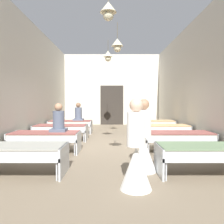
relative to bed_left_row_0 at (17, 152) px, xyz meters
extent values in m
cube|color=#7A6B56|center=(1.85, 2.85, -0.49)|extent=(6.39, 13.97, 0.10)
cube|color=beige|center=(1.85, 9.64, 1.72)|extent=(6.19, 0.20, 4.31)
cube|color=beige|center=(-1.15, 2.85, 1.72)|extent=(0.20, 13.37, 4.31)
cube|color=beige|center=(4.84, 2.85, 1.72)|extent=(0.20, 13.37, 4.31)
cube|color=#2D2823|center=(1.85, 9.52, 0.76)|extent=(1.40, 0.06, 2.40)
cone|color=beige|center=(1.76, 1.68, 3.45)|extent=(0.44, 0.44, 0.28)
sphere|color=beige|center=(1.76, 1.68, 3.23)|extent=(0.28, 0.28, 0.28)
cylinder|color=brown|center=(2.05, 4.02, 3.59)|extent=(0.02, 0.02, 0.57)
cone|color=beige|center=(2.05, 4.02, 3.15)|extent=(0.44, 0.44, 0.28)
sphere|color=beige|center=(2.05, 4.02, 2.93)|extent=(0.28, 0.28, 0.28)
cylinder|color=brown|center=(1.67, 6.36, 3.62)|extent=(0.02, 0.02, 0.49)
cone|color=beige|center=(1.67, 6.36, 3.23)|extent=(0.44, 0.44, 0.28)
sphere|color=beige|center=(1.67, 6.36, 3.01)|extent=(0.28, 0.28, 0.28)
cylinder|color=#B7BCC1|center=(0.87, -0.36, -0.27)|extent=(0.03, 0.03, 0.34)
cylinder|color=#B7BCC1|center=(0.87, 0.36, -0.27)|extent=(0.03, 0.03, 0.34)
cube|color=#B7BCC1|center=(0.00, 0.00, -0.06)|extent=(1.90, 0.84, 0.07)
cube|color=#B7BCC1|center=(0.93, 0.00, -0.15)|extent=(0.04, 0.84, 0.57)
cube|color=white|center=(0.00, 0.00, 0.04)|extent=(1.82, 0.78, 0.14)
cube|color=#9E9E93|center=(0.00, 0.00, 0.12)|extent=(1.86, 0.82, 0.02)
cylinder|color=#B7BCC1|center=(2.82, -0.36, -0.27)|extent=(0.03, 0.03, 0.34)
cylinder|color=#B7BCC1|center=(2.82, 0.36, -0.27)|extent=(0.03, 0.03, 0.34)
cube|color=#B7BCC1|center=(3.69, 0.00, -0.06)|extent=(1.90, 0.84, 0.07)
cube|color=#B7BCC1|center=(2.76, 0.00, -0.15)|extent=(0.04, 0.84, 0.57)
cube|color=white|center=(3.69, 0.00, 0.04)|extent=(1.82, 0.78, 0.14)
cube|color=slate|center=(3.69, 0.00, 0.12)|extent=(1.86, 0.82, 0.02)
cylinder|color=#B7BCC1|center=(-0.87, 1.54, -0.27)|extent=(0.03, 0.03, 0.34)
cylinder|color=#B7BCC1|center=(-0.87, 2.26, -0.27)|extent=(0.03, 0.03, 0.34)
cylinder|color=#B7BCC1|center=(0.87, 1.54, -0.27)|extent=(0.03, 0.03, 0.34)
cylinder|color=#B7BCC1|center=(0.87, 2.26, -0.27)|extent=(0.03, 0.03, 0.34)
cube|color=#B7BCC1|center=(0.00, 1.90, -0.06)|extent=(1.90, 0.84, 0.07)
cube|color=#B7BCC1|center=(-0.93, 1.90, -0.15)|extent=(0.04, 0.84, 0.57)
cube|color=#B7BCC1|center=(0.93, 1.90, -0.15)|extent=(0.04, 0.84, 0.57)
cube|color=silver|center=(0.00, 1.90, 0.04)|extent=(1.82, 0.78, 0.14)
cube|color=#8C4C47|center=(0.00, 1.90, 0.12)|extent=(1.86, 0.82, 0.02)
cylinder|color=#B7BCC1|center=(2.82, 1.54, -0.27)|extent=(0.03, 0.03, 0.34)
cylinder|color=#B7BCC1|center=(2.82, 2.26, -0.27)|extent=(0.03, 0.03, 0.34)
cylinder|color=#B7BCC1|center=(4.56, 1.54, -0.27)|extent=(0.03, 0.03, 0.34)
cylinder|color=#B7BCC1|center=(4.56, 2.26, -0.27)|extent=(0.03, 0.03, 0.34)
cube|color=#B7BCC1|center=(3.69, 1.90, -0.06)|extent=(1.90, 0.84, 0.07)
cube|color=#B7BCC1|center=(2.76, 1.90, -0.15)|extent=(0.04, 0.84, 0.57)
cube|color=#B7BCC1|center=(4.62, 1.90, -0.15)|extent=(0.04, 0.84, 0.57)
cube|color=silver|center=(3.69, 1.90, 0.04)|extent=(1.82, 0.78, 0.14)
cube|color=#8C4C47|center=(3.69, 1.90, 0.12)|extent=(1.86, 0.82, 0.02)
cylinder|color=#B7BCC1|center=(-0.87, 3.44, -0.27)|extent=(0.03, 0.03, 0.34)
cylinder|color=#B7BCC1|center=(-0.87, 4.16, -0.27)|extent=(0.03, 0.03, 0.34)
cylinder|color=#B7BCC1|center=(0.87, 3.44, -0.27)|extent=(0.03, 0.03, 0.34)
cylinder|color=#B7BCC1|center=(0.87, 4.16, -0.27)|extent=(0.03, 0.03, 0.34)
cube|color=#B7BCC1|center=(0.00, 3.80, -0.06)|extent=(1.90, 0.84, 0.07)
cube|color=#B7BCC1|center=(-0.93, 3.80, -0.15)|extent=(0.04, 0.84, 0.57)
cube|color=#B7BCC1|center=(0.93, 3.80, -0.15)|extent=(0.04, 0.84, 0.57)
cube|color=white|center=(0.00, 3.80, 0.04)|extent=(1.82, 0.78, 0.14)
cube|color=#8C4C47|center=(0.00, 3.80, 0.12)|extent=(1.86, 0.82, 0.02)
cylinder|color=#B7BCC1|center=(2.82, 3.44, -0.27)|extent=(0.03, 0.03, 0.34)
cylinder|color=#B7BCC1|center=(2.82, 4.16, -0.27)|extent=(0.03, 0.03, 0.34)
cylinder|color=#B7BCC1|center=(4.56, 3.44, -0.27)|extent=(0.03, 0.03, 0.34)
cylinder|color=#B7BCC1|center=(4.56, 4.16, -0.27)|extent=(0.03, 0.03, 0.34)
cube|color=#B7BCC1|center=(3.69, 3.80, -0.06)|extent=(1.90, 0.84, 0.07)
cube|color=#B7BCC1|center=(2.76, 3.80, -0.15)|extent=(0.04, 0.84, 0.57)
cube|color=#B7BCC1|center=(4.62, 3.80, -0.15)|extent=(0.04, 0.84, 0.57)
cube|color=white|center=(3.69, 3.80, 0.04)|extent=(1.82, 0.78, 0.14)
cube|color=tan|center=(3.69, 3.80, 0.12)|extent=(1.86, 0.82, 0.02)
cylinder|color=#B7BCC1|center=(-0.87, 5.34, -0.27)|extent=(0.03, 0.03, 0.34)
cylinder|color=#B7BCC1|center=(-0.87, 6.06, -0.27)|extent=(0.03, 0.03, 0.34)
cylinder|color=#B7BCC1|center=(0.87, 5.34, -0.27)|extent=(0.03, 0.03, 0.34)
cylinder|color=#B7BCC1|center=(0.87, 6.06, -0.27)|extent=(0.03, 0.03, 0.34)
cube|color=#B7BCC1|center=(0.00, 5.70, -0.06)|extent=(1.90, 0.84, 0.07)
cube|color=#B7BCC1|center=(-0.93, 5.70, -0.15)|extent=(0.04, 0.84, 0.57)
cube|color=#B7BCC1|center=(0.93, 5.70, -0.15)|extent=(0.04, 0.84, 0.57)
cube|color=silver|center=(0.00, 5.70, 0.04)|extent=(1.82, 0.78, 0.14)
cube|color=#8C4C47|center=(0.00, 5.70, 0.12)|extent=(1.86, 0.82, 0.02)
cylinder|color=#B7BCC1|center=(2.82, 5.34, -0.27)|extent=(0.03, 0.03, 0.34)
cylinder|color=#B7BCC1|center=(2.82, 6.06, -0.27)|extent=(0.03, 0.03, 0.34)
cylinder|color=#B7BCC1|center=(4.56, 5.34, -0.27)|extent=(0.03, 0.03, 0.34)
cylinder|color=#B7BCC1|center=(4.56, 6.06, -0.27)|extent=(0.03, 0.03, 0.34)
cube|color=#B7BCC1|center=(3.69, 5.70, -0.06)|extent=(1.90, 0.84, 0.07)
cube|color=#B7BCC1|center=(2.76, 5.70, -0.15)|extent=(0.04, 0.84, 0.57)
cube|color=#B7BCC1|center=(4.62, 5.70, -0.15)|extent=(0.04, 0.84, 0.57)
cube|color=silver|center=(3.69, 5.70, 0.04)|extent=(1.82, 0.78, 0.14)
cube|color=tan|center=(3.69, 5.70, 0.12)|extent=(1.86, 0.82, 0.02)
cone|color=white|center=(2.24, -0.73, -0.09)|extent=(0.52, 0.52, 0.70)
cylinder|color=white|center=(2.24, -0.73, 0.54)|extent=(0.30, 0.30, 0.55)
sphere|color=beige|center=(2.24, -0.73, 0.92)|extent=(0.22, 0.22, 0.22)
cone|color=white|center=(2.24, -0.73, 1.00)|extent=(0.18, 0.18, 0.10)
cone|color=white|center=(2.50, 0.20, -0.09)|extent=(0.52, 0.52, 0.70)
cylinder|color=white|center=(2.50, 0.20, 0.54)|extent=(0.30, 0.30, 0.55)
sphere|color=#A87A5B|center=(2.50, 0.20, 0.92)|extent=(0.22, 0.22, 0.22)
cone|color=white|center=(2.50, 0.20, 1.00)|extent=(0.18, 0.18, 0.10)
cylinder|color=#515B70|center=(0.35, 5.71, 0.43)|extent=(0.32, 0.32, 0.58)
cube|color=#515B70|center=(0.35, 5.71, 0.18)|extent=(0.44, 0.44, 0.08)
sphere|color=#846047|center=(0.35, 5.71, 0.83)|extent=(0.22, 0.22, 0.22)
cylinder|color=#515B70|center=(0.35, 2.00, 0.43)|extent=(0.32, 0.32, 0.58)
cube|color=#515B70|center=(0.35, 2.00, 0.18)|extent=(0.44, 0.44, 0.08)
sphere|color=#A87A5B|center=(0.35, 2.00, 0.83)|extent=(0.22, 0.22, 0.22)
camera|label=1|loc=(1.86, -4.30, 0.98)|focal=35.97mm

